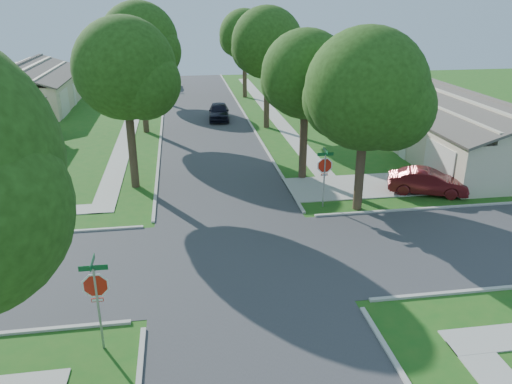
{
  "coord_description": "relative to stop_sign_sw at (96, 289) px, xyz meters",
  "views": [
    {
      "loc": [
        -2.07,
        -17.36,
        9.75
      ],
      "look_at": [
        1.1,
        3.14,
        1.6
      ],
      "focal_mm": 35.0,
      "sensor_mm": 36.0,
      "label": 1
    }
  ],
  "objects": [
    {
      "name": "tree_w_near",
      "position": [
        0.06,
        13.71,
        4.08
      ],
      "size": [
        5.38,
        5.2,
        8.97
      ],
      "color": "#38281C",
      "rests_on": "ground"
    },
    {
      "name": "tree_e_far",
      "position": [
        9.45,
        38.71,
        3.95
      ],
      "size": [
        5.17,
        5.0,
        8.72
      ],
      "color": "#38281C",
      "rests_on": "ground"
    },
    {
      "name": "car_curb_east",
      "position": [
        5.9,
        28.96,
        -1.33
      ],
      "size": [
        1.97,
        4.24,
        1.41
      ],
      "primitive_type": "imported",
      "rotation": [
        0.0,
        0.0,
        -0.08
      ],
      "color": "black",
      "rests_on": "ground"
    },
    {
      "name": "stop_sign_sw",
      "position": [
        0.0,
        0.0,
        0.0
      ],
      "size": [
        1.05,
        0.8,
        2.98
      ],
      "color": "gray",
      "rests_on": "ground"
    },
    {
      "name": "car_curb_west",
      "position": [
        1.5,
        45.81,
        -1.38
      ],
      "size": [
        2.3,
        4.64,
        1.3
      ],
      "primitive_type": "imported",
      "rotation": [
        0.0,
        0.0,
        3.03
      ],
      "color": "black",
      "rests_on": "ground"
    },
    {
      "name": "tree_e_near",
      "position": [
        9.45,
        13.71,
        3.61
      ],
      "size": [
        4.97,
        4.8,
        8.28
      ],
      "color": "#38281C",
      "rests_on": "ground"
    },
    {
      "name": "driveway",
      "position": [
        12.6,
        11.8,
        -2.01
      ],
      "size": [
        8.8,
        3.6,
        0.05
      ],
      "primitive_type": "cube",
      "color": "#9E9B91",
      "rests_on": "ground"
    },
    {
      "name": "house_ne_far",
      "position": [
        20.69,
        33.7,
        -0.51
      ],
      "size": [
        8.42,
        13.6,
        4.23
      ],
      "color": "beige",
      "rests_on": "ground"
    },
    {
      "name": "sidewalk_ne",
      "position": [
        10.8,
        30.7,
        -2.01
      ],
      "size": [
        1.2,
        40.0,
        0.04
      ],
      "primitive_type": "cube",
      "color": "#9E9B91",
      "rests_on": "ground"
    },
    {
      "name": "road_ns",
      "position": [
        4.7,
        4.7,
        -2.03
      ],
      "size": [
        7.0,
        100.0,
        0.02
      ],
      "primitive_type": "cube",
      "color": "#333335",
      "rests_on": "ground"
    },
    {
      "name": "tree_w_mid",
      "position": [
        0.06,
        25.71,
        4.46
      ],
      "size": [
        5.8,
        5.6,
        9.56
      ],
      "color": "#38281C",
      "rests_on": "ground"
    },
    {
      "name": "tree_e_mid",
      "position": [
        9.46,
        25.71,
        4.22
      ],
      "size": [
        5.59,
        5.4,
        9.21
      ],
      "color": "#38281C",
      "rests_on": "ground"
    },
    {
      "name": "car_driveway",
      "position": [
        15.3,
        10.25,
        -1.37
      ],
      "size": [
        4.25,
        2.81,
        1.33
      ],
      "primitive_type": "imported",
      "rotation": [
        0.0,
        0.0,
        1.18
      ],
      "color": "#551114",
      "rests_on": "ground"
    },
    {
      "name": "ground",
      "position": [
        4.7,
        4.7,
        -2.03
      ],
      "size": [
        100.0,
        100.0,
        0.0
      ],
      "primitive_type": "plane",
      "color": "#1E5918",
      "rests_on": "ground"
    },
    {
      "name": "stop_sign_ne",
      "position": [
        9.4,
        9.4,
        0.0
      ],
      "size": [
        1.05,
        0.8,
        2.98
      ],
      "color": "gray",
      "rests_on": "ground"
    },
    {
      "name": "house_ne_near",
      "position": [
        20.69,
        15.7,
        -0.51
      ],
      "size": [
        8.42,
        13.6,
        4.23
      ],
      "color": "beige",
      "rests_on": "ground"
    },
    {
      "name": "tree_ne_corner",
      "position": [
        11.06,
        8.91,
        3.56
      ],
      "size": [
        5.8,
        5.6,
        8.66
      ],
      "color": "#38281C",
      "rests_on": "ground"
    },
    {
      "name": "house_nw_far",
      "position": [
        -11.29,
        36.7,
        -0.51
      ],
      "size": [
        8.42,
        13.6,
        4.23
      ],
      "color": "beige",
      "rests_on": "ground"
    },
    {
      "name": "sidewalk_nw",
      "position": [
        -1.4,
        30.7,
        -2.01
      ],
      "size": [
        1.2,
        40.0,
        0.04
      ],
      "primitive_type": "cube",
      "color": "#9E9B91",
      "rests_on": "ground"
    },
    {
      "name": "tree_w_far",
      "position": [
        0.05,
        38.71,
        3.48
      ],
      "size": [
        4.76,
        4.6,
        8.04
      ],
      "color": "#38281C",
      "rests_on": "ground"
    }
  ]
}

